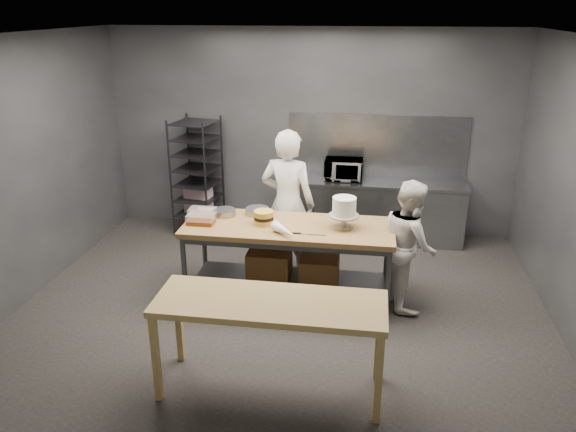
% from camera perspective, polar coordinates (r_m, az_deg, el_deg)
% --- Properties ---
extents(ground, '(6.00, 6.00, 0.00)m').
position_cam_1_polar(ground, '(6.60, -0.52, -9.08)').
color(ground, black).
rests_on(ground, ground).
extents(back_wall, '(6.00, 0.04, 3.00)m').
position_cam_1_polar(back_wall, '(8.40, 2.19, 8.45)').
color(back_wall, '#4C4F54').
rests_on(back_wall, ground).
extents(work_table, '(2.40, 0.90, 0.92)m').
position_cam_1_polar(work_table, '(6.55, 0.14, -3.71)').
color(work_table, brown).
rests_on(work_table, ground).
extents(near_counter, '(2.00, 0.70, 0.90)m').
position_cam_1_polar(near_counter, '(4.91, -1.83, -9.48)').
color(near_counter, olive).
rests_on(near_counter, ground).
extents(back_counter, '(2.60, 0.60, 0.90)m').
position_cam_1_polar(back_counter, '(8.33, 8.69, 0.61)').
color(back_counter, slate).
rests_on(back_counter, ground).
extents(splashback_panel, '(2.60, 0.02, 0.90)m').
position_cam_1_polar(splashback_panel, '(8.36, 9.04, 7.10)').
color(splashback_panel, slate).
rests_on(splashback_panel, back_counter).
extents(speed_rack, '(0.69, 0.74, 1.75)m').
position_cam_1_polar(speed_rack, '(8.52, -9.19, 3.90)').
color(speed_rack, black).
rests_on(speed_rack, ground).
extents(chef_behind, '(0.76, 0.56, 1.89)m').
position_cam_1_polar(chef_behind, '(7.01, -0.03, 1.25)').
color(chef_behind, white).
rests_on(chef_behind, ground).
extents(chef_right, '(0.71, 0.83, 1.50)m').
position_cam_1_polar(chef_right, '(6.47, 12.23, -2.82)').
color(chef_right, silver).
rests_on(chef_right, ground).
extents(microwave, '(0.54, 0.37, 0.30)m').
position_cam_1_polar(microwave, '(8.16, 5.66, 4.73)').
color(microwave, black).
rests_on(microwave, back_counter).
extents(frosted_cake_stand, '(0.34, 0.34, 0.36)m').
position_cam_1_polar(frosted_cake_stand, '(6.27, 5.72, 0.75)').
color(frosted_cake_stand, '#A79F86').
rests_on(frosted_cake_stand, work_table).
extents(layer_cake, '(0.23, 0.23, 0.16)m').
position_cam_1_polar(layer_cake, '(6.41, -2.49, -0.16)').
color(layer_cake, gold).
rests_on(layer_cake, work_table).
extents(cake_pans, '(0.65, 0.38, 0.07)m').
position_cam_1_polar(cake_pans, '(6.73, -4.66, 0.44)').
color(cake_pans, gray).
rests_on(cake_pans, work_table).
extents(piping_bag, '(0.35, 0.36, 0.12)m').
position_cam_1_polar(piping_bag, '(6.08, -0.35, -1.54)').
color(piping_bag, white).
rests_on(piping_bag, work_table).
extents(offset_spatula, '(0.36, 0.02, 0.02)m').
position_cam_1_polar(offset_spatula, '(6.15, 1.72, -1.84)').
color(offset_spatula, slate).
rests_on(offset_spatula, work_table).
extents(pastry_clamshells, '(0.35, 0.41, 0.11)m').
position_cam_1_polar(pastry_clamshells, '(6.60, -8.76, 0.01)').
color(pastry_clamshells, '#97531E').
rests_on(pastry_clamshells, work_table).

